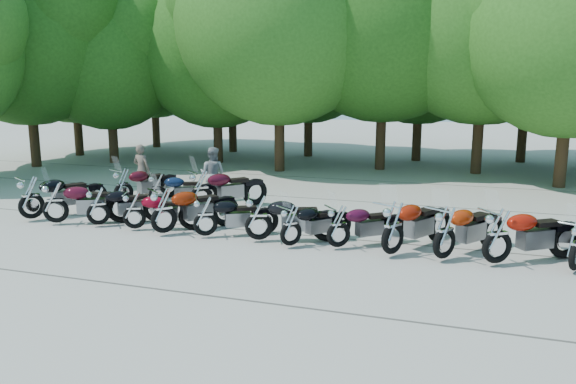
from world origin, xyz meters
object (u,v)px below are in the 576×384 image
(motorcycle_5, at_px, (205,215))
(motorcycle_16, at_px, (201,189))
(motorcycle_0, at_px, (31,196))
(motorcycle_11, at_px, (498,234))
(motorcycle_9, at_px, (393,226))
(motorcycle_4, at_px, (163,209))
(motorcycle_14, at_px, (123,185))
(motorcycle_6, at_px, (259,216))
(motorcycle_7, at_px, (291,224))
(rider_0, at_px, (142,170))
(rider_1, at_px, (213,174))
(motorcycle_3, at_px, (134,209))
(motorcycle_10, at_px, (445,231))
(motorcycle_2, at_px, (98,205))
(motorcycle_15, at_px, (158,188))
(motorcycle_1, at_px, (55,201))
(motorcycle_8, at_px, (339,225))

(motorcycle_5, bearing_deg, motorcycle_16, -1.58)
(motorcycle_0, xyz_separation_m, motorcycle_11, (12.26, -0.15, -0.01))
(motorcycle_9, bearing_deg, motorcycle_4, 30.29)
(motorcycle_14, bearing_deg, motorcycle_6, -177.72)
(motorcycle_7, bearing_deg, motorcycle_6, 26.42)
(rider_0, xyz_separation_m, rider_1, (2.72, -0.09, 0.01))
(motorcycle_9, xyz_separation_m, motorcycle_11, (2.18, 0.03, -0.01))
(motorcycle_3, bearing_deg, motorcycle_4, -121.72)
(motorcycle_5, relative_size, motorcycle_10, 0.86)
(motorcycle_5, bearing_deg, motorcycle_10, -121.18)
(motorcycle_4, relative_size, motorcycle_9, 0.97)
(motorcycle_5, bearing_deg, motorcycle_2, 57.50)
(motorcycle_0, xyz_separation_m, motorcycle_15, (2.43, 2.69, -0.12))
(motorcycle_1, height_order, motorcycle_7, motorcycle_1)
(motorcycle_8, distance_m, motorcycle_11, 3.46)
(motorcycle_0, bearing_deg, motorcycle_6, -150.23)
(motorcycle_6, relative_size, motorcycle_15, 1.10)
(motorcycle_16, bearing_deg, motorcycle_3, 117.49)
(motorcycle_4, xyz_separation_m, motorcycle_7, (3.40, -0.03, -0.11))
(motorcycle_8, xyz_separation_m, motorcycle_10, (2.38, -0.15, 0.10))
(motorcycle_2, height_order, motorcycle_5, motorcycle_2)
(motorcycle_9, relative_size, rider_0, 1.43)
(motorcycle_8, xyz_separation_m, motorcycle_9, (1.27, -0.18, 0.12))
(motorcycle_11, xyz_separation_m, motorcycle_15, (-9.83, 2.84, -0.11))
(motorcycle_9, bearing_deg, motorcycle_8, 22.16)
(motorcycle_3, distance_m, motorcycle_6, 3.49)
(motorcycle_5, bearing_deg, rider_1, -7.27)
(rider_1, bearing_deg, motorcycle_7, 131.49)
(motorcycle_3, relative_size, motorcycle_15, 0.98)
(motorcycle_2, height_order, motorcycle_6, motorcycle_6)
(motorcycle_9, height_order, motorcycle_15, motorcycle_9)
(motorcycle_2, height_order, motorcycle_8, motorcycle_2)
(motorcycle_1, distance_m, rider_0, 4.34)
(motorcycle_10, distance_m, rider_0, 11.14)
(motorcycle_3, height_order, motorcycle_5, motorcycle_5)
(motorcycle_11, bearing_deg, motorcycle_14, 40.24)
(motorcycle_8, xyz_separation_m, motorcycle_14, (-7.55, 2.57, 0.07))
(rider_0, bearing_deg, motorcycle_4, 133.54)
(motorcycle_16, relative_size, rider_1, 1.42)
(motorcycle_16, bearing_deg, rider_0, 13.56)
(motorcycle_1, xyz_separation_m, motorcycle_6, (5.86, 0.14, -0.02))
(motorcycle_14, distance_m, motorcycle_15, 1.19)
(motorcycle_4, bearing_deg, motorcycle_6, -138.47)
(motorcycle_10, height_order, rider_1, rider_1)
(motorcycle_10, bearing_deg, motorcycle_16, 14.35)
(rider_1, bearing_deg, motorcycle_9, 144.56)
(motorcycle_11, bearing_deg, motorcycle_16, 36.31)
(motorcycle_2, height_order, motorcycle_14, motorcycle_14)
(motorcycle_14, relative_size, motorcycle_15, 1.11)
(motorcycle_4, distance_m, motorcycle_16, 2.71)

